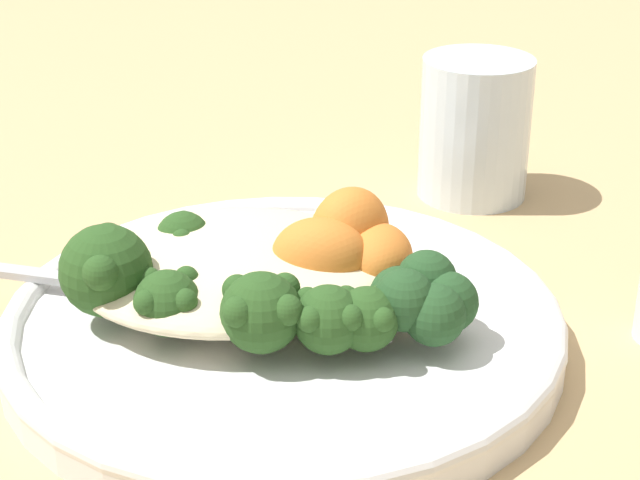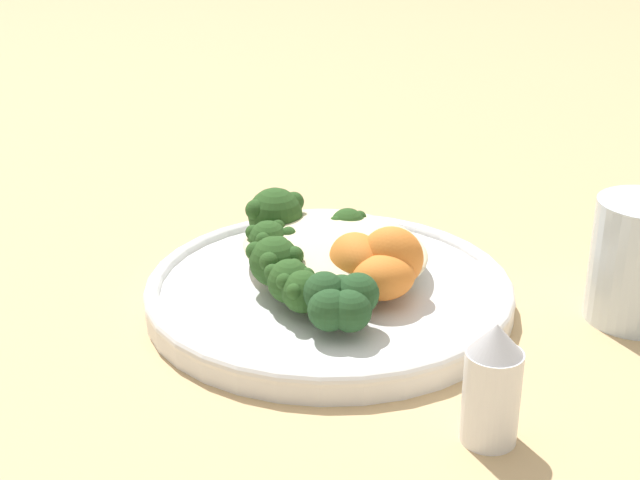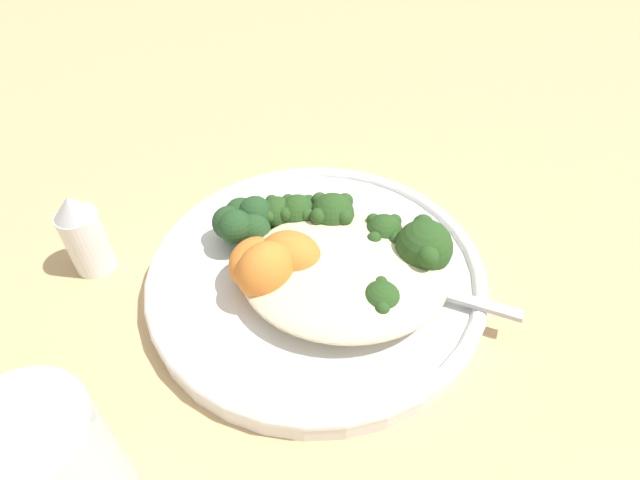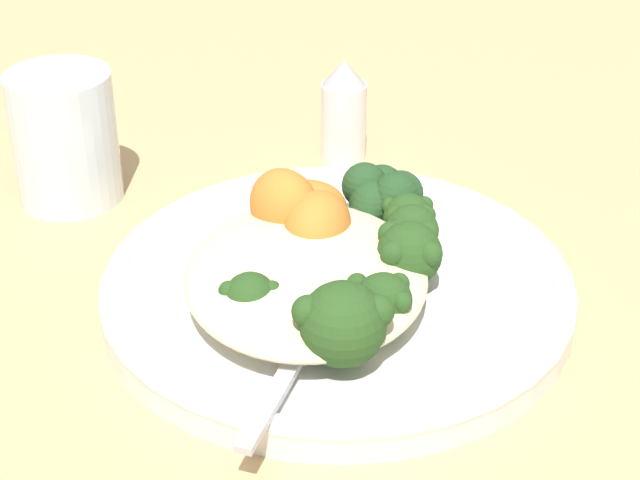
{
  "view_description": "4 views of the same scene",
  "coord_description": "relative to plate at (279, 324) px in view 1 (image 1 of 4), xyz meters",
  "views": [
    {
      "loc": [
        -0.02,
        -0.44,
        0.27
      ],
      "look_at": [
        0.02,
        0.01,
        0.06
      ],
      "focal_mm": 60.0,
      "sensor_mm": 36.0,
      "label": 1
    },
    {
      "loc": [
        0.5,
        -0.3,
        0.31
      ],
      "look_at": [
        0.01,
        -0.01,
        0.06
      ],
      "focal_mm": 50.0,
      "sensor_mm": 36.0,
      "label": 2
    },
    {
      "loc": [
        -0.02,
        0.28,
        0.31
      ],
      "look_at": [
        -0.0,
        0.02,
        0.06
      ],
      "focal_mm": 28.0,
      "sensor_mm": 36.0,
      "label": 3
    },
    {
      "loc": [
        -0.51,
        0.02,
        0.35
      ],
      "look_at": [
        0.0,
        0.02,
        0.04
      ],
      "focal_mm": 60.0,
      "sensor_mm": 36.0,
      "label": 4
    }
  ],
  "objects": [
    {
      "name": "water_glass",
      "position": [
        0.13,
        0.18,
        0.03
      ],
      "size": [
        0.07,
        0.07,
        0.09
      ],
      "primitive_type": "cylinder",
      "color": "silver",
      "rests_on": "ground_plane"
    },
    {
      "name": "quinoa_mound",
      "position": [
        -0.02,
        0.02,
        0.02
      ],
      "size": [
        0.16,
        0.13,
        0.02
      ],
      "primitive_type": "ellipsoid",
      "color": "beige",
      "rests_on": "plate"
    },
    {
      "name": "broccoli_stalk_4",
      "position": [
        0.02,
        -0.03,
        0.02
      ],
      "size": [
        0.04,
        0.09,
        0.03
      ],
      "rotation": [
        0.0,
        0.0,
        4.99
      ],
      "color": "#8EB25B",
      "rests_on": "plate"
    },
    {
      "name": "broccoli_stalk_2",
      "position": [
        -0.04,
        -0.02,
        0.02
      ],
      "size": [
        0.08,
        0.06,
        0.03
      ],
      "rotation": [
        0.0,
        0.0,
        3.7
      ],
      "color": "#8EB25B",
      "rests_on": "plate"
    },
    {
      "name": "kale_tuft",
      "position": [
        0.06,
        -0.03,
        0.03
      ],
      "size": [
        0.05,
        0.05,
        0.03
      ],
      "color": "#234723",
      "rests_on": "plate"
    },
    {
      "name": "broccoli_stalk_0",
      "position": [
        -0.04,
        0.04,
        0.02
      ],
      "size": [
        0.08,
        0.06,
        0.03
      ],
      "rotation": [
        0.0,
        0.0,
        2.54
      ],
      "color": "#8EB25B",
      "rests_on": "plate"
    },
    {
      "name": "sweet_potato_chunk_1",
      "position": [
        0.05,
        0.02,
        0.03
      ],
      "size": [
        0.05,
        0.05,
        0.03
      ],
      "primitive_type": "ellipsoid",
      "rotation": [
        0.0,
        0.0,
        4.49
      ],
      "color": "orange",
      "rests_on": "plate"
    },
    {
      "name": "spoon",
      "position": [
        -0.07,
        0.02,
        0.01
      ],
      "size": [
        0.12,
        0.06,
        0.01
      ],
      "rotation": [
        0.0,
        0.0,
        2.81
      ],
      "color": "#B7B7BC",
      "rests_on": "plate"
    },
    {
      "name": "broccoli_stalk_5",
      "position": [
        0.03,
        -0.02,
        0.02
      ],
      "size": [
        0.07,
        0.1,
        0.03
      ],
      "rotation": [
        0.0,
        0.0,
        5.25
      ],
      "color": "#8EB25B",
      "rests_on": "plate"
    },
    {
      "name": "sweet_potato_chunk_2",
      "position": [
        0.04,
        0.03,
        0.03
      ],
      "size": [
        0.06,
        0.06,
        0.05
      ],
      "primitive_type": "ellipsoid",
      "rotation": [
        0.0,
        0.0,
        0.81
      ],
      "color": "orange",
      "rests_on": "plate"
    },
    {
      "name": "plate",
      "position": [
        0.0,
        0.0,
        0.0
      ],
      "size": [
        0.27,
        0.27,
        0.02
      ],
      "color": "white",
      "rests_on": "ground_plane"
    },
    {
      "name": "broccoli_stalk_1",
      "position": [
        -0.07,
        0.0,
        0.03
      ],
      "size": [
        0.12,
        0.05,
        0.04
      ],
      "rotation": [
        0.0,
        0.0,
        3.29
      ],
      "color": "#8EB25B",
      "rests_on": "plate"
    },
    {
      "name": "sweet_potato_chunk_0",
      "position": [
        0.02,
        0.01,
        0.03
      ],
      "size": [
        0.06,
        0.05,
        0.04
      ],
      "primitive_type": "ellipsoid",
      "rotation": [
        0.0,
        0.0,
        6.06
      ],
      "color": "orange",
      "rests_on": "plate"
    },
    {
      "name": "broccoli_stalk_3",
      "position": [
        -0.01,
        -0.03,
        0.03
      ],
      "size": [
        0.05,
        0.1,
        0.04
      ],
      "rotation": [
        0.0,
        0.0,
        4.46
      ],
      "color": "#8EB25B",
      "rests_on": "plate"
    },
    {
      "name": "ground_plane",
      "position": [
        0.0,
        -0.01,
        -0.01
      ],
      "size": [
        4.0,
        4.0,
        0.0
      ],
      "primitive_type": "plane",
      "color": "tan"
    }
  ]
}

